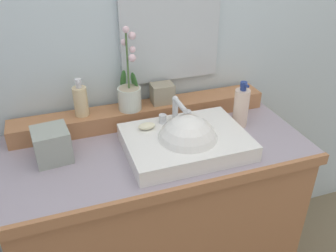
{
  "coord_description": "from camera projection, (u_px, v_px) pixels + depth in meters",
  "views": [
    {
      "loc": [
        -0.36,
        -1.17,
        1.69
      ],
      "look_at": [
        0.04,
        -0.02,
        0.98
      ],
      "focal_mm": 38.24,
      "sensor_mm": 36.0,
      "label": 1
    }
  ],
  "objects": [
    {
      "name": "potted_plant",
      "position": [
        130.0,
        92.0,
        1.53
      ],
      "size": [
        0.1,
        0.12,
        0.36
      ],
      "color": "silver",
      "rests_on": "back_ledge"
    },
    {
      "name": "vanity_cabinet",
      "position": [
        159.0,
        223.0,
        1.68
      ],
      "size": [
        1.22,
        0.58,
        0.89
      ],
      "color": "#AA6F46",
      "rests_on": "ground"
    },
    {
      "name": "soap_dispenser",
      "position": [
        81.0,
        100.0,
        1.48
      ],
      "size": [
        0.06,
        0.06,
        0.16
      ],
      "color": "beige",
      "rests_on": "back_ledge"
    },
    {
      "name": "soap_bar",
      "position": [
        147.0,
        126.0,
        1.44
      ],
      "size": [
        0.07,
        0.04,
        0.02
      ],
      "primitive_type": "ellipsoid",
      "color": "beige",
      "rests_on": "sink_basin"
    },
    {
      "name": "tissue_box",
      "position": [
        52.0,
        144.0,
        1.35
      ],
      "size": [
        0.14,
        0.14,
        0.13
      ],
      "primitive_type": "cube",
      "rotation": [
        0.0,
        0.0,
        0.1
      ],
      "color": "#959E94",
      "rests_on": "vanity_cabinet"
    },
    {
      "name": "mirror",
      "position": [
        171.0,
        10.0,
        1.5
      ],
      "size": [
        0.45,
        0.02,
        0.62
      ],
      "primitive_type": "cube",
      "color": "silver"
    },
    {
      "name": "wall_back",
      "position": [
        128.0,
        6.0,
        1.54
      ],
      "size": [
        2.91,
        0.2,
        2.72
      ],
      "primitive_type": "cube",
      "color": "silver",
      "rests_on": "ground"
    },
    {
      "name": "trinket_box",
      "position": [
        162.0,
        93.0,
        1.6
      ],
      "size": [
        0.1,
        0.08,
        0.09
      ],
      "primitive_type": "cube",
      "rotation": [
        0.0,
        0.0,
        -0.02
      ],
      "color": "gray",
      "rests_on": "back_ledge"
    },
    {
      "name": "lotion_bottle",
      "position": [
        241.0,
        107.0,
        1.55
      ],
      "size": [
        0.07,
        0.07,
        0.21
      ],
      "color": "beige",
      "rests_on": "vanity_cabinet"
    },
    {
      "name": "back_ledge",
      "position": [
        143.0,
        113.0,
        1.61
      ],
      "size": [
        1.15,
        0.12,
        0.08
      ],
      "primitive_type": "cube",
      "color": "#AA6F46",
      "rests_on": "vanity_cabinet"
    },
    {
      "name": "sink_basin",
      "position": [
        187.0,
        144.0,
        1.41
      ],
      "size": [
        0.48,
        0.35,
        0.27
      ],
      "color": "white",
      "rests_on": "vanity_cabinet"
    }
  ]
}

